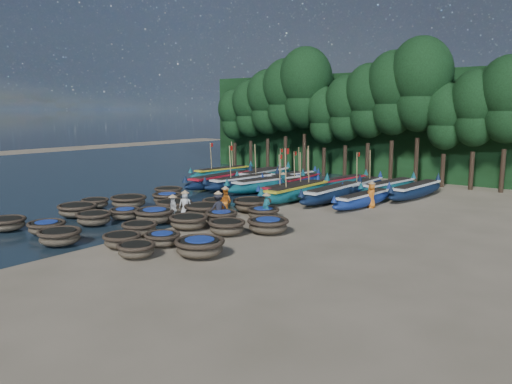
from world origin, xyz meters
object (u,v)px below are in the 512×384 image
Objects in this scene: long_boat_14 at (342,182)px; coracle_12 at (155,215)px; coracle_5 at (78,210)px; long_boat_15 at (363,186)px; coracle_6 at (94,218)px; coracle_9 at (200,247)px; coracle_20 at (169,192)px; long_boat_4 at (268,184)px; coracle_13 at (189,221)px; fisherman_1 at (266,205)px; long_boat_16 at (389,187)px; long_boat_12 at (290,178)px; fisherman_0 at (185,203)px; long_boat_8 at (364,199)px; coracle_23 at (252,205)px; fisherman_4 at (173,208)px; coracle_8 at (162,239)px; coracle_1 at (47,227)px; coracle_18 at (221,217)px; fisherman_3 at (218,207)px; coracle_14 at (227,227)px; long_boat_10 at (255,174)px; coracle_17 at (203,210)px; coracle_22 at (217,203)px; coracle_21 at (167,198)px; long_boat_5 at (290,189)px; coracle_15 at (129,201)px; long_boat_6 at (297,192)px; long_boat_3 at (244,182)px; coracle_11 at (125,213)px; coracle_10 at (95,203)px; long_boat_17 at (416,190)px; coracle_0 at (7,223)px; long_boat_2 at (221,180)px; long_boat_7 at (333,193)px; coracle_19 at (268,225)px; coracle_4 at (136,249)px; long_boat_11 at (265,175)px.

coracle_12 is at bearing -90.88° from long_boat_14.
coracle_5 is 0.31× the size of long_boat_15.
coracle_6 is 9.03m from coracle_9.
long_boat_4 is (4.20, 6.72, 0.17)m from coracle_20.
coracle_13 is 4.87m from fisherman_1.
long_boat_4 is at bearing -142.00° from long_boat_16.
long_boat_14 is 0.99× the size of long_boat_15.
long_boat_12 reaches higher than fisherman_0.
long_boat_8 is 11.99m from fisherman_0.
fisherman_0 is (-2.36, -3.62, 0.36)m from coracle_23.
coracle_13 is at bearing -88.27° from coracle_23.
long_boat_12 reaches higher than coracle_5.
coracle_8 is at bearing -27.03° from fisherman_4.
long_boat_12 reaches higher than coracle_1.
fisherman_3 is at bearing 150.10° from coracle_18.
fisherman_0 reaches higher than coracle_20.
long_boat_10 is (-11.98, 17.64, 0.06)m from coracle_14.
long_boat_12 is 9.28m from long_boat_16.
coracle_17 is 0.30× the size of long_boat_14.
coracle_13 is 1.10× the size of coracle_17.
coracle_9 reaches higher than coracle_22.
long_boat_16 is at bearing -155.51° from fisherman_0.
long_boat_5 is (4.73, 8.13, 0.07)m from coracle_21.
long_boat_6 reaches higher than coracle_15.
coracle_18 is at bearing -17.47° from coracle_21.
coracle_11 is at bearing -74.85° from long_boat_3.
long_boat_16 is 4.72× the size of fisherman_0.
coracle_11 reaches higher than coracle_10.
coracle_15 is 20.72m from long_boat_17.
long_boat_6 is at bearing 67.25° from coracle_0.
long_boat_2 is (-8.57, 12.08, 0.19)m from coracle_13.
long_boat_14 is at bearing 69.57° from coracle_5.
long_boat_7 is at bearing 97.63° from coracle_9.
coracle_8 is at bearing -36.48° from coracle_12.
coracle_14 is 2.19m from coracle_19.
coracle_4 is at bearing -62.08° from long_boat_2.
coracle_15 is 1.41× the size of fisherman_3.
coracle_0 is 0.27× the size of long_boat_3.
long_boat_11 reaches higher than long_boat_10.
coracle_17 is 1.06× the size of coracle_18.
coracle_13 is 1.03× the size of coracle_21.
coracle_13 is 0.30× the size of long_boat_3.
coracle_13 is at bearing 140.98° from coracle_9.
long_boat_3 is 4.52m from long_boat_11.
coracle_10 is at bearing -27.06° from fisherman_0.
coracle_21 is 1.40× the size of fisherman_1.
long_boat_4 is at bearing 173.89° from long_boat_7.
coracle_23 reaches higher than coracle_9.
coracle_23 is at bearing 14.36° from coracle_21.
coracle_13 is 1.48× the size of fisherman_0.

